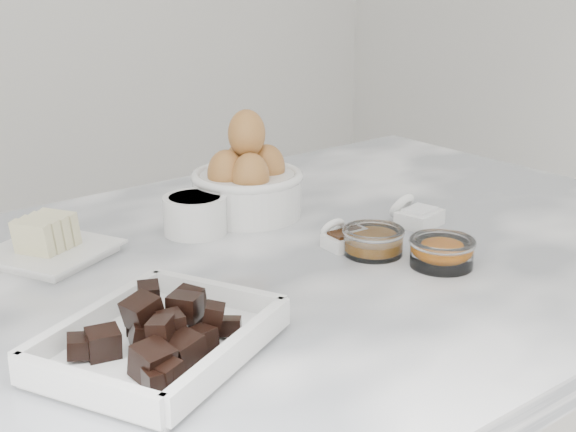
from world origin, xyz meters
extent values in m
cube|color=white|center=(0.00, 0.00, 0.92)|extent=(1.20, 0.80, 0.04)
cube|color=white|center=(-0.27, -0.13, 0.95)|extent=(0.26, 0.23, 0.01)
cube|color=white|center=(-0.24, 0.18, 0.95)|extent=(0.16, 0.16, 0.01)
cube|color=white|center=(-0.24, 0.18, 0.95)|extent=(0.18, 0.18, 0.00)
cylinder|color=white|center=(-0.05, 0.15, 0.97)|extent=(0.09, 0.09, 0.05)
cylinder|color=white|center=(-0.05, 0.15, 0.99)|extent=(0.07, 0.07, 0.01)
cylinder|color=white|center=(0.05, 0.16, 0.97)|extent=(0.16, 0.16, 0.06)
torus|color=white|center=(0.05, 0.16, 1.00)|extent=(0.16, 0.16, 0.01)
ellipsoid|color=#A96C36|center=(0.08, 0.17, 1.01)|extent=(0.05, 0.05, 0.07)
ellipsoid|color=#A96C36|center=(0.02, 0.16, 1.01)|extent=(0.05, 0.05, 0.07)
ellipsoid|color=#A96C36|center=(0.06, 0.20, 1.01)|extent=(0.05, 0.05, 0.07)
ellipsoid|color=#A96C36|center=(0.05, 0.13, 1.01)|extent=(0.05, 0.05, 0.07)
ellipsoid|color=#A96C36|center=(0.05, 0.17, 1.06)|extent=(0.05, 0.05, 0.07)
cylinder|color=white|center=(0.08, -0.06, 0.96)|extent=(0.08, 0.08, 0.03)
torus|color=white|center=(0.08, -0.06, 0.97)|extent=(0.08, 0.08, 0.01)
cylinder|color=#C26B0D|center=(0.08, -0.06, 0.95)|extent=(0.06, 0.06, 0.01)
cylinder|color=white|center=(0.12, -0.15, 0.96)|extent=(0.08, 0.08, 0.03)
torus|color=white|center=(0.12, -0.15, 0.97)|extent=(0.08, 0.08, 0.01)
ellipsoid|color=orange|center=(0.12, -0.15, 0.96)|extent=(0.05, 0.05, 0.02)
cube|color=white|center=(0.07, -0.02, 0.95)|extent=(0.05, 0.04, 0.02)
cube|color=black|center=(0.07, -0.02, 0.96)|extent=(0.04, 0.03, 0.00)
torus|color=white|center=(0.07, 0.00, 0.96)|extent=(0.04, 0.03, 0.04)
cube|color=white|center=(0.21, -0.03, 0.95)|extent=(0.07, 0.06, 0.02)
cube|color=white|center=(0.21, -0.03, 0.96)|extent=(0.05, 0.04, 0.00)
torus|color=white|center=(0.21, 0.00, 0.96)|extent=(0.05, 0.04, 0.04)
camera|label=1|loc=(-0.60, -0.74, 1.31)|focal=50.00mm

